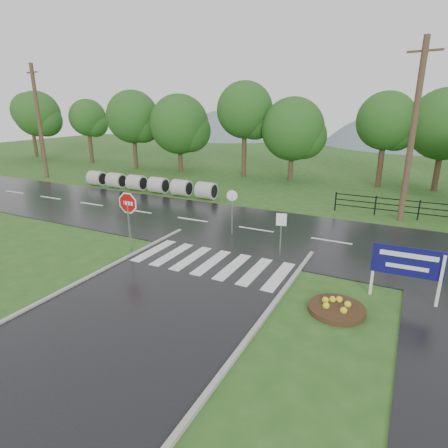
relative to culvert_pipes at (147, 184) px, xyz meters
The scene contains 15 objects.
ground 18.69m from the culvert_pipes, 53.43° to the right, with size 120.00×120.00×0.00m, color #29551C.
main_road 12.21m from the culvert_pipes, 24.20° to the right, with size 90.00×8.00×0.04m, color black.
walkway 22.51m from the culvert_pipes, 29.27° to the right, with size 2.20×11.00×0.04m, color black.
crosswalk 14.97m from the culvert_pipes, 41.94° to the right, with size 6.50×2.80×0.02m.
fence_west 18.90m from the culvert_pipes, ahead, with size 9.58×0.08×1.20m.
hills 54.54m from the culvert_pipes, 73.70° to the left, with size 102.00×48.00×48.00m.
treeline 15.11m from the culvert_pipes, 36.58° to the left, with size 83.20×5.20×10.00m.
culvert_pipes is the anchor object (origin of this frame).
stop_sign 12.72m from the culvert_pipes, 55.57° to the right, with size 1.31×0.07×2.95m.
estate_billboard 20.95m from the culvert_pipes, 27.93° to the right, with size 2.25×0.16×1.97m.
flower_bed 20.26m from the culvert_pipes, 34.81° to the right, with size 1.83×1.83×0.37m.
reg_sign_small 15.71m from the culvert_pipes, 30.70° to the right, with size 0.44×0.11×2.02m.
reg_sign_round 12.05m from the culvert_pipes, 31.23° to the right, with size 0.54×0.16×2.36m.
utility_pole_west 12.84m from the culvert_pipes, behind, with size 1.75×0.44×9.88m.
utility_pole_east 18.50m from the culvert_pipes, ahead, with size 1.73×0.51×9.86m.
Camera 1 is at (7.09, -7.83, 6.44)m, focal length 30.00 mm.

